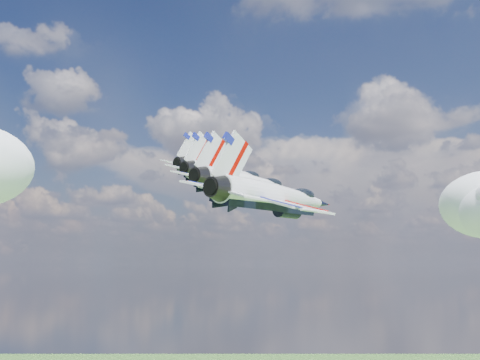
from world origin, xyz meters
The scene contains 4 objects.
jet_0 centered at (0.47, 24.42, 160.99)m, with size 11.59×17.16×5.13m, color white, non-canonical shape.
jet_1 centered at (7.66, 14.94, 158.40)m, with size 11.59×17.16×5.13m, color silver, non-canonical shape.
jet_2 centered at (14.86, 5.46, 155.81)m, with size 11.59×17.16×5.13m, color white, non-canonical shape.
jet_3 centered at (22.05, -4.02, 153.22)m, with size 11.59×17.16×5.13m, color white, non-canonical shape.
Camera 1 is at (41.75, -49.24, 147.72)m, focal length 45.00 mm.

